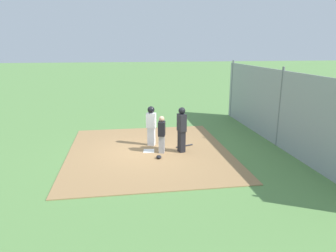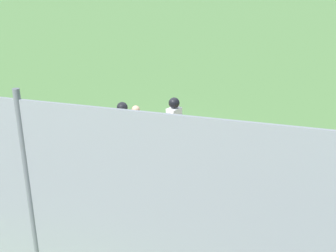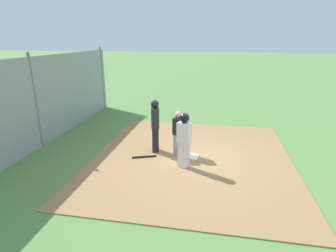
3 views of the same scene
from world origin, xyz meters
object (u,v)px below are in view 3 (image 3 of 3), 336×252
(catcher, at_px, (178,132))
(home_plate, at_px, (192,156))
(catcher_mask, at_px, (186,145))
(runner, at_px, (184,137))
(baseball_bat, at_px, (144,157))
(umpire, at_px, (155,125))

(catcher, bearing_deg, home_plate, -8.55)
(home_plate, height_order, catcher_mask, catcher_mask)
(runner, bearing_deg, catcher_mask, 25.86)
(catcher_mask, bearing_deg, baseball_bat, -45.29)
(baseball_bat, bearing_deg, home_plate, 172.14)
(home_plate, distance_m, catcher_mask, 0.93)
(baseball_bat, bearing_deg, umpire, -133.24)
(umpire, xyz_separation_m, runner, (1.00, 1.11, 0.01))
(catcher_mask, bearing_deg, umpire, -57.56)
(catcher, height_order, runner, runner)
(umpire, relative_size, runner, 1.07)
(umpire, xyz_separation_m, catcher_mask, (-0.63, 0.99, -0.91))
(baseball_bat, distance_m, catcher_mask, 1.75)
(home_plate, bearing_deg, umpire, -100.85)
(runner, bearing_deg, umpire, 69.71)
(runner, xyz_separation_m, catcher_mask, (-1.64, -0.12, -0.92))
(home_plate, bearing_deg, baseball_bat, -77.18)
(umpire, height_order, baseball_bat, umpire)
(home_plate, xyz_separation_m, catcher_mask, (-0.88, -0.30, 0.05))
(umpire, bearing_deg, catcher, -17.90)
(catcher, bearing_deg, catcher_mask, 87.19)
(umpire, bearing_deg, runner, -57.04)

